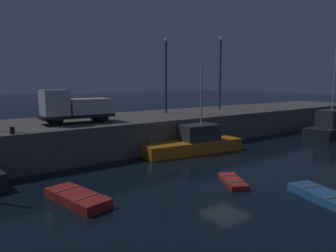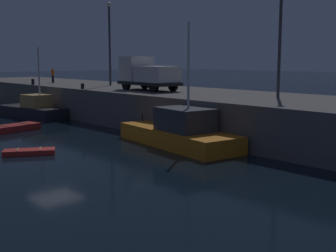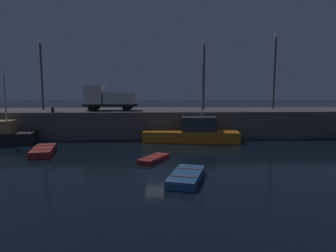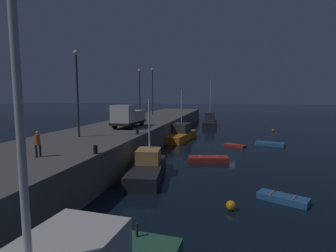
{
  "view_description": "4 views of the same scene",
  "coord_description": "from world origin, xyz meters",
  "px_view_note": "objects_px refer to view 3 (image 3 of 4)",
  "views": [
    {
      "loc": [
        -13.86,
        -12.6,
        5.77
      ],
      "look_at": [
        2.39,
        9.23,
        1.95
      ],
      "focal_mm": 32.58,
      "sensor_mm": 36.0,
      "label": 1
    },
    {
      "loc": [
        22.05,
        -11.41,
        5.06
      ],
      "look_at": [
        2.49,
        6.08,
        1.18
      ],
      "focal_mm": 48.27,
      "sensor_mm": 36.0,
      "label": 2
    },
    {
      "loc": [
        -0.52,
        -19.91,
        4.53
      ],
      "look_at": [
        0.77,
        9.04,
        1.15
      ],
      "focal_mm": 30.53,
      "sensor_mm": 36.0,
      "label": 3
    },
    {
      "loc": [
        -34.48,
        -0.34,
        6.39
      ],
      "look_at": [
        3.42,
        8.36,
        1.87
      ],
      "focal_mm": 28.56,
      "sensor_mm": 36.0,
      "label": 4
    }
  ],
  "objects_px": {
    "fishing_trawler_red": "(193,132)",
    "dinghy_orange_near": "(186,176)",
    "lamp_post_central": "(275,66)",
    "rowboat_blue_far": "(43,151)",
    "rowboat_white_mid": "(154,159)",
    "lamp_post_west": "(41,69)",
    "utility_truck": "(109,98)",
    "lamp_post_east": "(204,70)",
    "bollard_central": "(53,110)"
  },
  "relations": [
    {
      "from": "rowboat_white_mid",
      "to": "lamp_post_west",
      "type": "height_order",
      "value": "lamp_post_west"
    },
    {
      "from": "lamp_post_central",
      "to": "dinghy_orange_near",
      "type": "bearing_deg",
      "value": -123.11
    },
    {
      "from": "fishing_trawler_red",
      "to": "rowboat_blue_far",
      "type": "height_order",
      "value": "fishing_trawler_red"
    },
    {
      "from": "dinghy_orange_near",
      "to": "lamp_post_west",
      "type": "bearing_deg",
      "value": 127.76
    },
    {
      "from": "rowboat_white_mid",
      "to": "lamp_post_central",
      "type": "bearing_deg",
      "value": 46.11
    },
    {
      "from": "dinghy_orange_near",
      "to": "lamp_post_east",
      "type": "height_order",
      "value": "lamp_post_east"
    },
    {
      "from": "dinghy_orange_near",
      "to": "lamp_post_west",
      "type": "relative_size",
      "value": 0.49
    },
    {
      "from": "rowboat_blue_far",
      "to": "bollard_central",
      "type": "xyz_separation_m",
      "value": [
        -1.55,
        6.7,
        2.64
      ]
    },
    {
      "from": "fishing_trawler_red",
      "to": "utility_truck",
      "type": "height_order",
      "value": "fishing_trawler_red"
    },
    {
      "from": "fishing_trawler_red",
      "to": "lamp_post_west",
      "type": "relative_size",
      "value": 1.19
    },
    {
      "from": "fishing_trawler_red",
      "to": "dinghy_orange_near",
      "type": "bearing_deg",
      "value": -99.11
    },
    {
      "from": "utility_truck",
      "to": "rowboat_blue_far",
      "type": "bearing_deg",
      "value": -109.66
    },
    {
      "from": "fishing_trawler_red",
      "to": "rowboat_white_mid",
      "type": "relative_size",
      "value": 3.22
    },
    {
      "from": "rowboat_blue_far",
      "to": "dinghy_orange_near",
      "type": "bearing_deg",
      "value": -35.11
    },
    {
      "from": "lamp_post_west",
      "to": "utility_truck",
      "type": "distance_m",
      "value": 8.43
    },
    {
      "from": "utility_truck",
      "to": "fishing_trawler_red",
      "type": "bearing_deg",
      "value": -27.94
    },
    {
      "from": "lamp_post_east",
      "to": "bollard_central",
      "type": "height_order",
      "value": "lamp_post_east"
    },
    {
      "from": "dinghy_orange_near",
      "to": "utility_truck",
      "type": "relative_size",
      "value": 0.66
    },
    {
      "from": "lamp_post_central",
      "to": "bollard_central",
      "type": "bearing_deg",
      "value": -167.23
    },
    {
      "from": "dinghy_orange_near",
      "to": "lamp_post_central",
      "type": "distance_m",
      "value": 24.07
    },
    {
      "from": "dinghy_orange_near",
      "to": "bollard_central",
      "type": "distance_m",
      "value": 18.13
    },
    {
      "from": "lamp_post_central",
      "to": "utility_truck",
      "type": "distance_m",
      "value": 19.61
    },
    {
      "from": "lamp_post_west",
      "to": "lamp_post_east",
      "type": "bearing_deg",
      "value": 1.43
    },
    {
      "from": "dinghy_orange_near",
      "to": "lamp_post_east",
      "type": "relative_size",
      "value": 0.49
    },
    {
      "from": "fishing_trawler_red",
      "to": "bollard_central",
      "type": "bearing_deg",
      "value": 173.02
    },
    {
      "from": "lamp_post_east",
      "to": "bollard_central",
      "type": "bearing_deg",
      "value": -162.03
    },
    {
      "from": "fishing_trawler_red",
      "to": "dinghy_orange_near",
      "type": "height_order",
      "value": "fishing_trawler_red"
    },
    {
      "from": "lamp_post_central",
      "to": "bollard_central",
      "type": "height_order",
      "value": "lamp_post_central"
    },
    {
      "from": "rowboat_white_mid",
      "to": "bollard_central",
      "type": "distance_m",
      "value": 13.83
    },
    {
      "from": "dinghy_orange_near",
      "to": "utility_truck",
      "type": "distance_m",
      "value": 18.23
    },
    {
      "from": "lamp_post_central",
      "to": "bollard_central",
      "type": "distance_m",
      "value": 25.12
    },
    {
      "from": "lamp_post_west",
      "to": "utility_truck",
      "type": "bearing_deg",
      "value": -12.86
    },
    {
      "from": "lamp_post_central",
      "to": "utility_truck",
      "type": "bearing_deg",
      "value": -172.28
    },
    {
      "from": "utility_truck",
      "to": "bollard_central",
      "type": "relative_size",
      "value": 12.62
    },
    {
      "from": "lamp_post_central",
      "to": "bollard_central",
      "type": "xyz_separation_m",
      "value": [
        -24.05,
        -5.45,
        -4.78
      ]
    },
    {
      "from": "rowboat_blue_far",
      "to": "lamp_post_west",
      "type": "height_order",
      "value": "lamp_post_west"
    },
    {
      "from": "lamp_post_central",
      "to": "rowboat_blue_far",
      "type": "bearing_deg",
      "value": -151.63
    },
    {
      "from": "dinghy_orange_near",
      "to": "rowboat_white_mid",
      "type": "xyz_separation_m",
      "value": [
        -1.71,
        4.39,
        -0.06
      ]
    },
    {
      "from": "rowboat_white_mid",
      "to": "rowboat_blue_far",
      "type": "xyz_separation_m",
      "value": [
        -8.28,
        2.63,
        0.09
      ]
    },
    {
      "from": "utility_truck",
      "to": "rowboat_white_mid",
      "type": "bearing_deg",
      "value": -68.25
    },
    {
      "from": "rowboat_blue_far",
      "to": "lamp_post_east",
      "type": "bearing_deg",
      "value": 39.94
    },
    {
      "from": "lamp_post_west",
      "to": "rowboat_blue_far",
      "type": "bearing_deg",
      "value": -69.61
    },
    {
      "from": "dinghy_orange_near",
      "to": "lamp_post_central",
      "type": "xyz_separation_m",
      "value": [
        12.51,
        19.17,
        7.45
      ]
    },
    {
      "from": "dinghy_orange_near",
      "to": "utility_truck",
      "type": "bearing_deg",
      "value": 111.63
    },
    {
      "from": "dinghy_orange_near",
      "to": "rowboat_blue_far",
      "type": "xyz_separation_m",
      "value": [
        -9.99,
        7.03,
        0.03
      ]
    },
    {
      "from": "fishing_trawler_red",
      "to": "lamp_post_central",
      "type": "distance_m",
      "value": 14.45
    },
    {
      "from": "lamp_post_east",
      "to": "lamp_post_central",
      "type": "relative_size",
      "value": 0.89
    },
    {
      "from": "fishing_trawler_red",
      "to": "lamp_post_west",
      "type": "bearing_deg",
      "value": 158.81
    },
    {
      "from": "rowboat_white_mid",
      "to": "lamp_post_west",
      "type": "relative_size",
      "value": 0.37
    },
    {
      "from": "lamp_post_west",
      "to": "lamp_post_east",
      "type": "distance_m",
      "value": 18.24
    }
  ]
}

